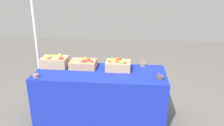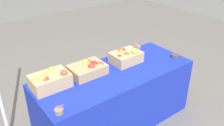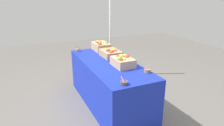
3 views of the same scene
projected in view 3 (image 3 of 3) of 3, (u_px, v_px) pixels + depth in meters
ground_plane at (109, 103)px, 3.51m from camera, size 10.00×10.00×0.00m
table at (109, 83)px, 3.39m from camera, size 1.90×0.76×0.74m
apple_crate_left at (101, 46)px, 3.94m from camera, size 0.39×0.27×0.20m
apple_crate_middle at (111, 53)px, 3.54m from camera, size 0.39×0.29×0.15m
apple_crate_right at (123, 61)px, 3.08m from camera, size 0.36×0.27×0.18m
sample_bowl_near at (78, 50)px, 3.89m from camera, size 0.08×0.09×0.11m
sample_bowl_mid at (147, 71)px, 2.85m from camera, size 0.09×0.09×0.11m
sample_bowl_far at (124, 83)px, 2.47m from camera, size 0.10×0.10×0.10m
tent_pole at (110, 30)px, 4.40m from camera, size 0.04×0.04×2.06m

